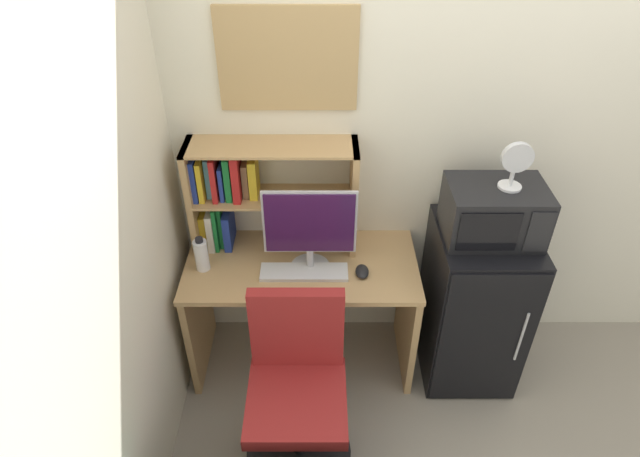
# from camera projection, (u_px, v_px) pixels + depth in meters

# --- Properties ---
(wall_back) EXTENTS (6.40, 0.04, 2.60)m
(wall_back) POSITION_uv_depth(u_px,v_px,m) (562.00, 140.00, 2.76)
(wall_back) COLOR silver
(wall_back) RESTS_ON ground_plane
(wall_left) EXTENTS (0.04, 4.40, 2.60)m
(wall_left) POSITION_uv_depth(u_px,v_px,m) (31.00, 418.00, 1.45)
(wall_left) COLOR silver
(wall_left) RESTS_ON ground_plane
(desk) EXTENTS (1.22, 0.59, 0.74)m
(desk) POSITION_uv_depth(u_px,v_px,m) (302.00, 295.00, 2.97)
(desk) COLOR tan
(desk) RESTS_ON ground_plane
(hutch_bookshelf) EXTENTS (0.86, 0.24, 0.60)m
(hutch_bookshelf) POSITION_uv_depth(u_px,v_px,m) (246.00, 191.00, 2.79)
(hutch_bookshelf) COLOR tan
(hutch_bookshelf) RESTS_ON desk
(monitor) EXTENTS (0.46, 0.20, 0.47)m
(monitor) POSITION_uv_depth(u_px,v_px,m) (309.00, 228.00, 2.66)
(monitor) COLOR #B7B7BC
(monitor) RESTS_ON desk
(keyboard) EXTENTS (0.45, 0.13, 0.02)m
(keyboard) POSITION_uv_depth(u_px,v_px,m) (304.00, 272.00, 2.77)
(keyboard) COLOR silver
(keyboard) RESTS_ON desk
(computer_mouse) EXTENTS (0.07, 0.11, 0.04)m
(computer_mouse) POSITION_uv_depth(u_px,v_px,m) (362.00, 271.00, 2.76)
(computer_mouse) COLOR black
(computer_mouse) RESTS_ON desk
(water_bottle) EXTENTS (0.07, 0.07, 0.20)m
(water_bottle) POSITION_uv_depth(u_px,v_px,m) (201.00, 255.00, 2.75)
(water_bottle) COLOR silver
(water_bottle) RESTS_ON desk
(mini_fridge) EXTENTS (0.49, 0.57, 0.95)m
(mini_fridge) POSITION_uv_depth(u_px,v_px,m) (472.00, 304.00, 2.98)
(mini_fridge) COLOR black
(mini_fridge) RESTS_ON ground_plane
(microwave) EXTENTS (0.47, 0.33, 0.28)m
(microwave) POSITION_uv_depth(u_px,v_px,m) (493.00, 212.00, 2.62)
(microwave) COLOR black
(microwave) RESTS_ON mini_fridge
(desk_fan) EXTENTS (0.14, 0.11, 0.24)m
(desk_fan) POSITION_uv_depth(u_px,v_px,m) (515.00, 163.00, 2.45)
(desk_fan) COLOR silver
(desk_fan) RESTS_ON microwave
(desk_chair) EXTENTS (0.53, 0.53, 0.94)m
(desk_chair) POSITION_uv_depth(u_px,v_px,m) (297.00, 396.00, 2.58)
(desk_chair) COLOR black
(desk_chair) RESTS_ON ground_plane
(wall_corkboard) EXTENTS (0.65, 0.02, 0.48)m
(wall_corkboard) POSITION_uv_depth(u_px,v_px,m) (287.00, 60.00, 2.48)
(wall_corkboard) COLOR tan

